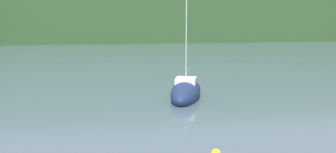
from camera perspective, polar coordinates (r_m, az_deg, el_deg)
The scene contains 2 objects.
wooded_hillside at distance 132.26m, azimuth -19.10°, elevation 8.96°, with size 352.00×57.35×47.20m.
sailboat_mid_2 at distance 32.26m, azimuth 2.55°, elevation -2.14°, with size 4.68×8.06×10.37m.
Camera 1 is at (-5.02, 12.37, 6.35)m, focal length 43.07 mm.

